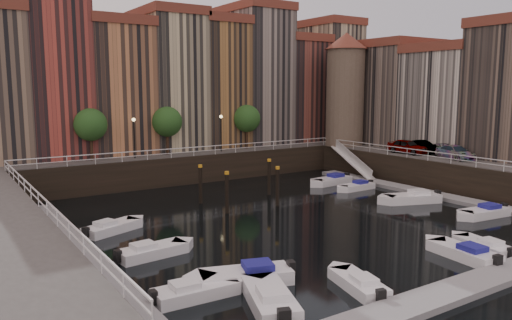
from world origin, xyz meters
TOP-DOWN VIEW (x-y plane):
  - ground at (0.00, 0.00)m, footprint 200.00×200.00m
  - quay_far at (0.00, 26.00)m, footprint 80.00×20.00m
  - quay_right at (28.00, -2.00)m, footprint 20.00×36.00m
  - dock_left at (-16.20, -1.00)m, footprint 2.00×28.00m
  - dock_right at (16.20, -1.00)m, footprint 2.00×28.00m
  - dock_near at (0.00, -17.00)m, footprint 30.00×2.00m
  - mountains at (1.72, 110.00)m, footprint 145.00×100.00m
  - far_terrace at (3.31, 23.50)m, footprint 48.70×10.30m
  - right_terrace at (26.50, 3.80)m, footprint 9.30×24.30m
  - corner_tower at (20.00, 14.50)m, footprint 5.20×5.20m
  - promenade_trees at (-1.33, 18.20)m, footprint 21.20×3.20m
  - street_lamps at (-1.00, 17.20)m, footprint 10.36×0.36m
  - railings at (0.00, 4.88)m, footprint 36.08×34.04m
  - gangway at (17.10, 10.00)m, footprint 2.78×8.32m
  - mooring_pilings at (-0.38, 5.27)m, footprint 7.46×4.89m
  - boat_left_0 at (-12.97, -10.34)m, footprint 4.44×1.75m
  - boat_left_2 at (-12.49, -3.47)m, footprint 4.57×2.07m
  - boat_left_3 at (-12.93, 2.97)m, footprint 4.53×3.04m
  - boat_right_1 at (13.36, -8.97)m, footprint 4.71×2.17m
  - boat_right_2 at (12.59, -2.51)m, footprint 5.32×3.44m
  - boat_right_3 at (12.48, 4.38)m, footprint 4.15×1.59m
  - boat_right_4 at (12.40, 8.02)m, footprint 5.03×2.26m
  - boat_near_0 at (-10.42, -13.17)m, footprint 3.43×5.24m
  - boat_near_1 at (-5.48, -14.02)m, footprint 2.35×4.21m
  - boat_near_2 at (3.19, -14.11)m, footprint 2.11×4.73m
  - boat_near_3 at (5.49, -13.92)m, footprint 2.11×4.19m
  - car_a at (20.04, 4.64)m, footprint 2.00×4.57m
  - car_b at (21.59, 3.64)m, footprint 1.52×4.33m
  - car_c at (20.66, -0.91)m, footprint 3.03×5.01m
  - boat_extra_857 at (-9.73, -10.18)m, footprint 5.22×3.24m

SIDE VIEW (x-z plane):
  - ground at x=0.00m, z-range 0.00..0.00m
  - dock_left at x=-16.20m, z-range 0.00..0.35m
  - dock_right at x=16.20m, z-range 0.00..0.35m
  - dock_near at x=0.00m, z-range 0.00..0.35m
  - boat_near_3 at x=5.49m, z-range -0.15..0.79m
  - boat_near_1 at x=-5.48m, z-range -0.15..0.79m
  - boat_right_3 at x=12.48m, z-range -0.15..0.79m
  - boat_left_0 at x=-12.97m, z-range -0.17..0.85m
  - boat_left_3 at x=-12.93m, z-range -0.17..0.86m
  - boat_left_2 at x=-12.49m, z-range -0.17..0.86m
  - boat_right_1 at x=13.36m, z-range -0.17..0.89m
  - boat_near_2 at x=3.19m, z-range -0.17..0.89m
  - boat_right_4 at x=12.40m, z-range -0.18..0.95m
  - boat_extra_857 at x=-9.73m, z-range -0.19..0.98m
  - boat_near_0 at x=-10.42m, z-range -0.19..0.99m
  - boat_right_2 at x=12.59m, z-range -0.20..1.00m
  - quay_far at x=0.00m, z-range 0.00..3.00m
  - quay_right at x=28.00m, z-range 0.00..3.00m
  - mooring_pilings at x=-0.38m, z-range -0.24..3.54m
  - gangway at x=17.10m, z-range 0.05..3.78m
  - car_c at x=20.66m, z-range 3.00..4.36m
  - car_b at x=21.59m, z-range 3.00..4.42m
  - car_a at x=20.04m, z-range 3.00..4.53m
  - railings at x=0.00m, z-range 3.53..4.05m
  - street_lamps at x=-1.00m, z-range 3.81..7.99m
  - promenade_trees at x=-1.33m, z-range 3.98..9.18m
  - mountains at x=1.72m, z-range -1.08..16.92m
  - right_terrace at x=26.50m, z-range 2.56..16.56m
  - corner_tower at x=20.00m, z-range 3.29..17.09m
  - far_terrace at x=3.31m, z-range 2.20..19.70m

